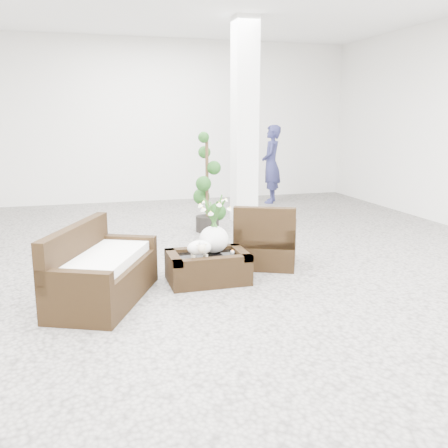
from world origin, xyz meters
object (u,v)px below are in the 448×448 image
object	(u,v)px
coffee_table	(208,268)
loveseat	(104,264)
armchair	(266,234)
topiary	(207,183)

from	to	relation	value
coffee_table	loveseat	world-z (taller)	loveseat
armchair	loveseat	world-z (taller)	armchair
armchair	loveseat	size ratio (longest dim) A/B	0.54
coffee_table	topiary	bearing A→B (deg)	76.06
armchair	loveseat	distance (m)	2.17
coffee_table	topiary	size ratio (longest dim) A/B	0.57
coffee_table	topiary	xyz separation A→B (m)	(0.62, 2.49, 0.64)
armchair	topiary	bearing A→B (deg)	-57.68
armchair	loveseat	bearing A→B (deg)	44.89
armchair	loveseat	xyz separation A→B (m)	(-2.04, -0.74, -0.01)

